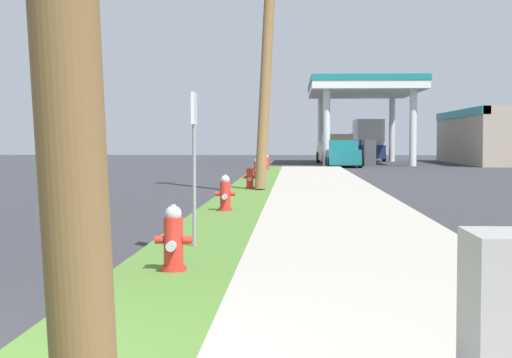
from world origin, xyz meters
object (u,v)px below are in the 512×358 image
Objects in this scene: fire_hydrant_nearest at (173,242)px; fire_hydrant_second at (225,195)px; street_sign_post at (194,136)px; utility_pole_midground at (268,25)px; fire_hydrant_fourth at (257,169)px; truck_tan_on_apron at (336,150)px; fire_hydrant_third at (250,178)px; fire_hydrant_fifth at (267,163)px; truck_navy_at_forecourt at (367,141)px; utility_cabinet at (504,324)px; car_teal_by_near_pump at (343,155)px.

fire_hydrant_second is (-0.08, 7.75, 0.00)m from fire_hydrant_nearest.
utility_pole_midground is at bearing 87.38° from street_sign_post.
fire_hydrant_fourth is 8.68m from utility_pole_midground.
street_sign_post is 0.38× the size of truck_tan_on_apron.
fire_hydrant_third is 1.00× the size of fire_hydrant_fifth.
truck_navy_at_forecourt is at bearing 81.24° from fire_hydrant_second.
fire_hydrant_nearest is 15.32m from fire_hydrant_third.
truck_tan_on_apron is at bearing 84.79° from fire_hydrant_nearest.
fire_hydrant_third is 1.00× the size of fire_hydrant_fourth.
utility_pole_midground reaches higher than fire_hydrant_second.
utility_pole_midground is 1.49× the size of truck_navy_at_forecourt.
utility_cabinet is at bearing -91.84° from truck_tan_on_apron.
fire_hydrant_second is at bearing -90.18° from fire_hydrant_fifth.
fire_hydrant_nearest is at bearing -89.43° from fire_hydrant_second.
fire_hydrant_fifth is 0.78× the size of utility_cabinet.
truck_tan_on_apron is (1.59, 49.57, 0.36)m from utility_cabinet.
utility_pole_midground is (0.58, -15.65, 4.57)m from fire_hydrant_fifth.
utility_cabinet is 49.60m from truck_tan_on_apron.
street_sign_post reaches higher than fire_hydrant_nearest.
truck_tan_on_apron is at bearing 84.50° from street_sign_post.
utility_cabinet is 0.15× the size of truck_navy_at_forecourt.
fire_hydrant_third is 7.30m from fire_hydrant_fourth.
fire_hydrant_fourth is at bearing 91.03° from fire_hydrant_third.
street_sign_post is 0.33× the size of truck_navy_at_forecourt.
car_teal_by_near_pump is at bearing 79.80° from fire_hydrant_third.
car_teal_by_near_pump is (4.20, 23.33, 0.28)m from fire_hydrant_third.
fire_hydrant_fourth is (-0.03, 14.87, 0.00)m from fire_hydrant_second.
utility_pole_midground is 4.54× the size of street_sign_post.
fire_hydrant_third is 38.37m from truck_navy_at_forecourt.
fire_hydrant_nearest is 7.76m from fire_hydrant_second.
fire_hydrant_third is 30.13m from truck_tan_on_apron.
fire_hydrant_fifth is at bearing -106.14° from truck_tan_on_apron.
fire_hydrant_nearest is 22.62m from fire_hydrant_fourth.
fire_hydrant_second is 14.87m from fire_hydrant_fourth.
truck_navy_at_forecourt reaches higher than fire_hydrant_nearest.
utility_pole_midground reaches higher than car_teal_by_near_pump.
truck_tan_on_apron is (-2.79, -7.89, -0.57)m from truck_navy_at_forecourt.
fire_hydrant_third is at bearing -89.89° from fire_hydrant_fifth.
utility_pole_midground is at bearing -5.17° from fire_hydrant_third.
street_sign_post is 51.40m from truck_navy_at_forecourt.
street_sign_post reaches higher than car_teal_by_near_pump.
fire_hydrant_fifth is at bearing 90.00° from fire_hydrant_nearest.
fire_hydrant_nearest is at bearing -97.42° from truck_navy_at_forecourt.
fire_hydrant_fifth is 28.82m from street_sign_post.
utility_cabinet is (2.53, -35.33, 0.11)m from fire_hydrant_fifth.
fire_hydrant_fourth is 8.30m from fire_hydrant_fifth.
truck_navy_at_forecourt reaches higher than car_teal_by_near_pump.
truck_navy_at_forecourt is at bearing 79.45° from car_teal_by_near_pump.
utility_cabinet reaches higher than fire_hydrant_fourth.
truck_navy_at_forecourt is at bearing 85.64° from utility_cabinet.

